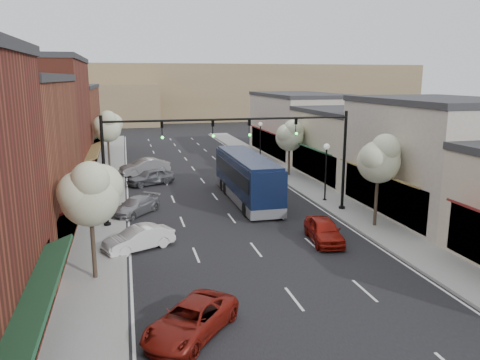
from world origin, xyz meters
TOP-DOWN VIEW (x-y plane):
  - ground at (0.00, 0.00)m, footprint 160.00×160.00m
  - sidewalk_left at (-8.40, 18.50)m, footprint 2.80×73.00m
  - sidewalk_right at (8.40, 18.50)m, footprint 2.80×73.00m
  - curb_left at (-7.00, 18.50)m, footprint 0.25×73.00m
  - curb_right at (7.00, 18.50)m, footprint 0.25×73.00m
  - bldg_left_midfar at (-14.24, 20.00)m, footprint 10.14×14.10m
  - bldg_left_far at (-14.22, 36.00)m, footprint 10.14×18.10m
  - bldg_right_midnear at (13.72, 6.00)m, footprint 9.14×12.10m
  - bldg_right_midfar at (13.70, 18.00)m, footprint 9.14×12.10m
  - bldg_right_far at (13.71, 32.00)m, footprint 9.14×16.10m
  - hill_far at (0.00, 90.00)m, footprint 120.00×30.00m
  - hill_near at (-25.00, 78.00)m, footprint 50.00×20.00m
  - signal_mast_right at (5.62, 8.00)m, footprint 8.22×0.46m
  - signal_mast_left at (-5.62, 8.00)m, footprint 8.22×0.46m
  - tree_right_near at (8.35, 3.94)m, footprint 2.85×2.65m
  - tree_right_far at (8.35, 19.94)m, footprint 2.85×2.65m
  - tree_left_near at (-8.25, -0.06)m, footprint 2.85×2.65m
  - tree_left_far at (-8.25, 25.94)m, footprint 2.85×2.65m
  - lamp_post_near at (7.80, 10.50)m, footprint 0.44×0.44m
  - lamp_post_far at (7.80, 28.00)m, footprint 0.44×0.44m
  - coach_bus at (2.15, 12.24)m, footprint 2.56×11.41m
  - red_hatchback at (4.12, 2.32)m, footprint 2.15×4.21m
  - parked_car_a at (-4.65, -5.78)m, footprint 4.31×4.57m
  - parked_car_b at (-6.20, 3.57)m, footprint 4.09×2.85m
  - parked_car_c at (-6.20, 10.51)m, footprint 3.87×4.19m
  - parked_car_d at (-4.68, 19.48)m, footprint 4.46×3.24m
  - parked_car_e at (-4.97, 23.98)m, footprint 5.02×3.06m

SIDE VIEW (x-z plane):
  - ground at x=0.00m, z-range 0.00..0.00m
  - curb_left at x=-7.00m, z-range -0.01..0.16m
  - curb_right at x=7.00m, z-range -0.01..0.16m
  - sidewalk_left at x=-8.40m, z-range 0.00..0.15m
  - sidewalk_right at x=8.40m, z-range 0.00..0.15m
  - parked_car_c at x=-6.20m, z-range 0.00..1.18m
  - parked_car_a at x=-4.65m, z-range 0.00..1.20m
  - parked_car_b at x=-6.20m, z-range 0.00..1.28m
  - red_hatchback at x=4.12m, z-range 0.00..1.37m
  - parked_car_d at x=-4.68m, z-range 0.00..1.41m
  - parked_car_e at x=-4.97m, z-range 0.00..1.56m
  - coach_bus at x=2.15m, z-range 0.08..3.57m
  - lamp_post_near at x=7.80m, z-range 0.79..5.23m
  - lamp_post_far at x=7.80m, z-range 0.79..5.23m
  - bldg_right_midfar at x=13.70m, z-range -0.03..6.37m
  - bldg_right_far at x=13.71m, z-range -0.04..7.36m
  - bldg_right_midnear at x=13.72m, z-range -0.04..7.86m
  - tree_right_far at x=8.35m, z-range 1.28..6.70m
  - hill_near at x=-25.00m, z-range 0.00..8.00m
  - bldg_left_far at x=-14.22m, z-range -0.04..8.36m
  - tree_left_near at x=-8.25m, z-range 1.38..7.07m
  - tree_right_near at x=8.35m, z-range 1.47..7.43m
  - tree_left_far at x=-8.25m, z-range 1.54..7.67m
  - signal_mast_right at x=5.62m, z-range 1.12..8.12m
  - signal_mast_left at x=-5.62m, z-range 1.12..8.12m
  - bldg_left_midfar at x=-14.24m, z-range -0.05..10.85m
  - hill_far at x=0.00m, z-range 0.00..12.00m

